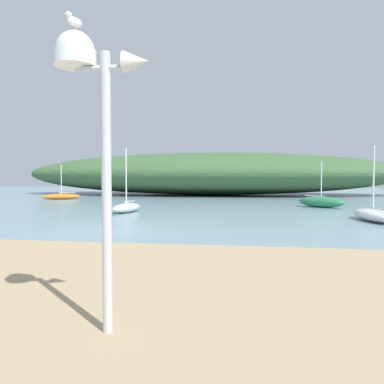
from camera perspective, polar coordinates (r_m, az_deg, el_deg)
The scene contains 8 objects.
ground_plane at distance 14.70m, azimuth -11.52°, elevation -5.92°, with size 120.00×120.00×0.00m, color #7A99A8.
distant_hill at distance 43.78m, azimuth 2.55°, elevation 2.82°, with size 44.54×14.82×4.92m, color #3D6038.
mast_structure at distance 4.78m, azimuth -15.70°, elevation 15.53°, with size 1.16×0.50×3.66m.
seagull_on_radar at distance 5.08m, azimuth -17.79°, elevation 23.89°, with size 0.18×0.26×0.20m.
sailboat_outer_mooring at distance 26.83m, azimuth 19.31°, elevation -1.43°, with size 3.28×2.81×3.14m.
sailboat_west_reach at distance 19.53m, azimuth 26.15°, elevation -3.19°, with size 1.52×3.63×3.59m.
sailboat_by_sandbar at distance 36.63m, azimuth -19.51°, elevation -0.63°, with size 3.52×2.32×3.22m.
sailboat_centre_water at distance 22.23m, azimuth -10.10°, elevation -2.36°, with size 1.50×3.02×3.81m.
Camera 1 is at (4.96, -13.68, 2.10)m, focal length 34.53 mm.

